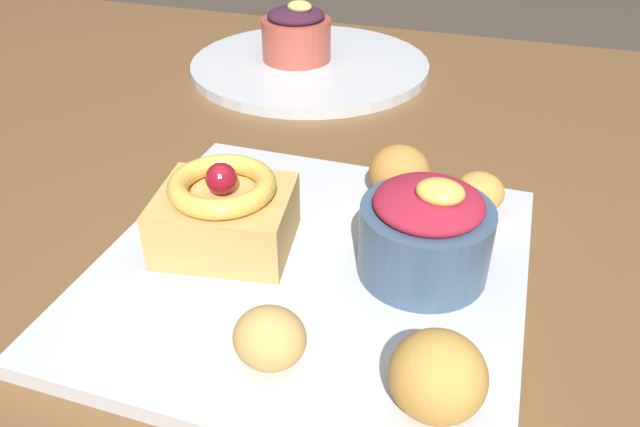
{
  "coord_description": "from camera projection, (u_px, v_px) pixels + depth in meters",
  "views": [
    {
      "loc": [
        0.16,
        -0.41,
        1.0
      ],
      "look_at": [
        0.05,
        -0.08,
        0.77
      ],
      "focal_mm": 34.32,
      "sensor_mm": 36.0,
      "label": 1
    }
  ],
  "objects": [
    {
      "name": "cake_slice",
      "position": [
        225.0,
        212.0,
        0.42
      ],
      "size": [
        0.1,
        0.09,
        0.07
      ],
      "rotation": [
        0.0,
        0.0,
        0.16
      ],
      "color": "tan",
      "rests_on": "front_plate"
    },
    {
      "name": "fritter_middle",
      "position": [
        398.0,
        175.0,
        0.47
      ],
      "size": [
        0.05,
        0.04,
        0.04
      ],
      "primitive_type": "ellipsoid",
      "color": "#BC7F38",
      "rests_on": "front_plate"
    },
    {
      "name": "fritter_front",
      "position": [
        270.0,
        338.0,
        0.33
      ],
      "size": [
        0.04,
        0.04,
        0.04
      ],
      "primitive_type": "ellipsoid",
      "color": "tan",
      "rests_on": "front_plate"
    },
    {
      "name": "dining_table",
      "position": [
        295.0,
        271.0,
        0.57
      ],
      "size": [
        1.47,
        0.94,
        0.73
      ],
      "color": "brown",
      "rests_on": "ground_plane"
    },
    {
      "name": "back_ramekin",
      "position": [
        296.0,
        34.0,
        0.73
      ],
      "size": [
        0.08,
        0.08,
        0.07
      ],
      "color": "#B24C3D",
      "rests_on": "back_plate"
    },
    {
      "name": "front_plate",
      "position": [
        311.0,
        270.0,
        0.42
      ],
      "size": [
        0.28,
        0.28,
        0.01
      ],
      "primitive_type": "cube",
      "color": "silver",
      "rests_on": "dining_table"
    },
    {
      "name": "berry_ramekin",
      "position": [
        426.0,
        232.0,
        0.39
      ],
      "size": [
        0.09,
        0.09,
        0.07
      ],
      "color": "#3D5675",
      "rests_on": "front_plate"
    },
    {
      "name": "fritter_back",
      "position": [
        438.0,
        376.0,
        0.3
      ],
      "size": [
        0.05,
        0.05,
        0.05
      ],
      "primitive_type": "ellipsoid",
      "color": "gold",
      "rests_on": "front_plate"
    },
    {
      "name": "back_plate",
      "position": [
        310.0,
        65.0,
        0.75
      ],
      "size": [
        0.29,
        0.29,
        0.01
      ],
      "primitive_type": "cylinder",
      "color": "silver",
      "rests_on": "dining_table"
    },
    {
      "name": "fritter_extra",
      "position": [
        479.0,
        194.0,
        0.46
      ],
      "size": [
        0.04,
        0.04,
        0.03
      ],
      "primitive_type": "ellipsoid",
      "color": "gold",
      "rests_on": "front_plate"
    }
  ]
}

